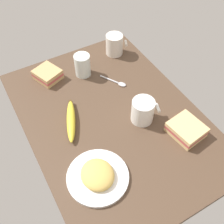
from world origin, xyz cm
name	(u,v)px	position (x,y,z in cm)	size (l,w,h in cm)	color
tabletop	(112,119)	(0.00, 0.00, 1.00)	(90.00, 64.00, 2.00)	#4C3828
plate_of_food	(98,176)	(-20.02, 16.81, 3.49)	(20.58, 20.58, 4.48)	white
coffee_mug_black	(143,111)	(-6.50, -9.55, 6.94)	(8.54, 10.95, 9.61)	white
coffee_mug_milky	(114,44)	(33.75, -20.58, 7.01)	(8.15, 10.17, 9.75)	silver
sandwich_main	(186,129)	(-20.14, -19.86, 4.20)	(13.31, 12.29, 4.40)	#DBB77A
sandwich_side	(48,74)	(32.86, 13.44, 4.20)	(12.95, 12.36, 4.40)	tan
glass_of_milk	(83,66)	(27.82, -1.15, 6.34)	(6.89, 6.89, 10.00)	silver
banana	(71,120)	(5.12, 14.95, 3.62)	(19.68, 10.93, 3.23)	yellow
spoon	(117,82)	(15.31, -11.23, 2.38)	(11.70, 7.82, 0.80)	silver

